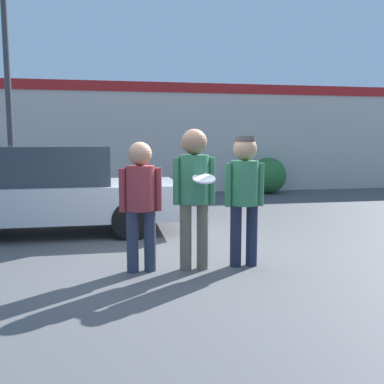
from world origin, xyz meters
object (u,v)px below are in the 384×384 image
parked_car_near (47,190)px  shrub (268,175)px  street_lamp (16,20)px  person_left (141,195)px  person_middle_with_frisbee (194,185)px  person_right (244,188)px

parked_car_near → shrub: (5.96, 4.70, -0.21)m
street_lamp → person_left: bearing=-61.2°
person_left → shrub: size_ratio=1.47×
person_left → parked_car_near: bearing=119.6°
person_middle_with_frisbee → street_lamp: 5.61m
shrub → person_right: bearing=-113.0°
person_middle_with_frisbee → street_lamp: street_lamp is taller
person_left → person_middle_with_frisbee: size_ratio=0.91×
person_left → shrub: bearing=58.6°
person_left → street_lamp: street_lamp is taller
person_right → street_lamp: (-3.47, 3.88, 2.95)m
person_right → parked_car_near: 3.89m
person_left → parked_car_near: 3.03m
person_middle_with_frisbee → street_lamp: size_ratio=0.27×
person_middle_with_frisbee → person_right: (0.67, 0.03, -0.06)m
parked_car_near → person_right: bearing=-42.9°
person_right → parked_car_near: (-2.84, 2.64, -0.27)m
street_lamp → shrub: bearing=27.7°
street_lamp → shrub: size_ratio=5.92×
person_left → street_lamp: (-2.12, 3.86, 3.01)m
person_left → shrub: (4.47, 7.32, -0.42)m
street_lamp → shrub: (6.59, 3.46, -3.44)m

